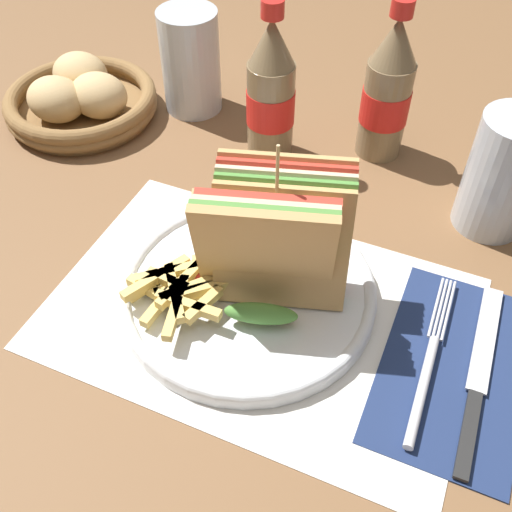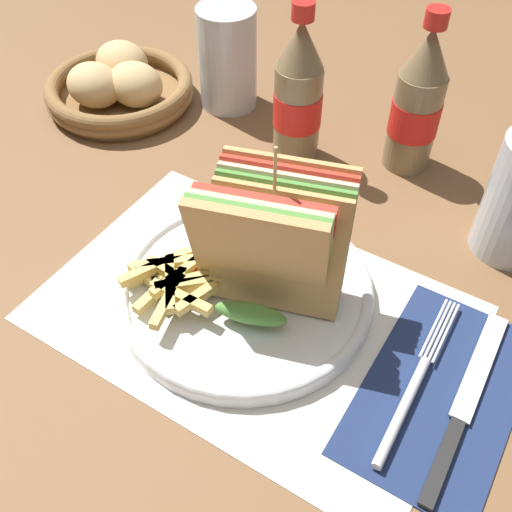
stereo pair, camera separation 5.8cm
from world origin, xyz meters
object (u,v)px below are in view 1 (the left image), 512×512
Objects in this scene: bread_basket at (81,99)px; fork at (427,371)px; glass_near at (503,174)px; plate_main at (248,290)px; club_sandwich at (274,240)px; glass_far at (191,62)px; knife at (479,375)px; coke_bottle_far at (387,92)px; coke_bottle_near at (271,94)px.

fork is at bearing -23.49° from bread_basket.
plate_main is at bearing -134.14° from glass_near.
club_sandwich reaches higher than fork.
glass_near is (0.18, 0.19, -0.01)m from club_sandwich.
bread_basket is (-0.13, -0.08, -0.04)m from glass_far.
fork is 0.95× the size of bread_basket.
knife is at bearing -20.43° from bread_basket.
coke_bottle_far is (-0.17, 0.29, 0.08)m from knife.
glass_far is (-0.39, 0.30, 0.06)m from fork.
club_sandwich is 0.35m from glass_far.
glass_far is (-0.41, 0.08, 0.00)m from glass_near.
knife is at bearing -59.29° from coke_bottle_far.
fork is (0.16, -0.03, -0.07)m from club_sandwich.
coke_bottle_far is at bearing 83.41° from club_sandwich.
club_sandwich is 0.82× the size of bread_basket.
bread_basket reaches higher than knife.
glass_near is (0.15, -0.08, -0.02)m from coke_bottle_far.
plate_main is at bearing 172.18° from fork.
club_sandwich reaches higher than glass_far.
fork is at bearing -6.57° from plate_main.
knife is at bearing -1.27° from plate_main.
coke_bottle_far is (0.12, 0.06, 0.00)m from coke_bottle_near.
glass_near is at bearing 95.53° from knife.
knife is at bearing 19.11° from fork.
plate_main is 0.35m from glass_far.
fork is (0.18, -0.02, -0.00)m from plate_main.
fork is 0.99× the size of coke_bottle_far.
glass_near is at bearing 45.86° from plate_main.
coke_bottle_far is 1.45× the size of glass_far.
glass_near reaches higher than plate_main.
club_sandwich is 0.22m from knife.
club_sandwich reaches higher than bread_basket.
club_sandwich is 0.27m from coke_bottle_far.
coke_bottle_near reaches higher than glass_far.
plate_main is 1.25× the size of bread_basket.
plate_main is 1.21× the size of knife.
coke_bottle_far reaches higher than knife.
plate_main is at bearing -31.32° from bread_basket.
fork is 0.05m from knife.
club_sandwich reaches higher than knife.
glass_near and glass_far have the same top height.
glass_near is 0.67× the size of bread_basket.
club_sandwich is 0.85× the size of coke_bottle_far.
coke_bottle_far is 1.45× the size of glass_near.
coke_bottle_far is (0.03, 0.27, 0.01)m from club_sandwich.
plate_main is 0.25m from coke_bottle_near.
glass_near is at bearing -28.23° from coke_bottle_far.
glass_far is at bearing 140.79° from fork.
fork is 0.99× the size of coke_bottle_near.
coke_bottle_near is (-0.09, 0.22, 0.01)m from club_sandwich.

